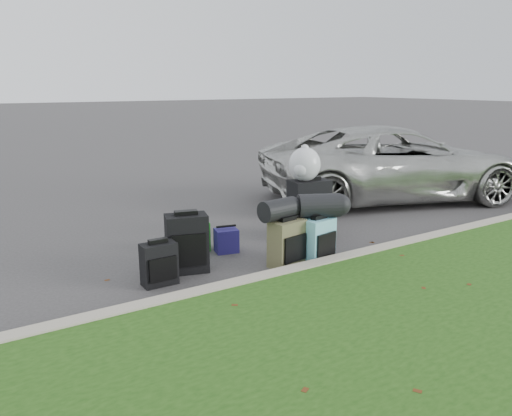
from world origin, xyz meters
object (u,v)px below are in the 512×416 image
suitcase_large_black_right (309,209)px  tote_navy (226,241)px  suitcase_olive (287,244)px  suitcase_small_black (159,264)px  suitcase_large_black_left (187,243)px  tote_green (195,236)px  suitcase_teal (318,241)px  suv (394,163)px

suitcase_large_black_right → tote_navy: size_ratio=2.70×
suitcase_olive → tote_navy: bearing=103.4°
suitcase_olive → suitcase_large_black_right: suitcase_large_black_right is taller
suitcase_olive → tote_navy: 0.94m
suitcase_small_black → suitcase_large_black_left: bearing=25.2°
suitcase_olive → tote_green: (-0.67, 1.15, -0.09)m
suitcase_teal → suitcase_olive: bearing=156.7°
suitcase_teal → tote_green: 1.65m
suitcase_large_black_left → tote_navy: (0.73, 0.37, -0.19)m
suitcase_teal → suitcase_large_black_left: bearing=148.7°
suitcase_teal → suitcase_large_black_right: (0.55, 0.90, 0.14)m
suitcase_teal → tote_navy: suitcase_teal is taller
suitcase_small_black → tote_navy: size_ratio=1.53×
suitcase_small_black → suitcase_olive: 1.54m
suitcase_small_black → suitcase_large_black_right: suitcase_large_black_right is taller
suv → suitcase_small_black: suv is taller
tote_green → tote_navy: bearing=-33.4°
suitcase_olive → tote_green: suitcase_olive is taller
suitcase_small_black → suitcase_teal: size_ratio=0.84×
tote_navy → suitcase_teal: bearing=-39.0°
suitcase_small_black → suv: bearing=16.8°
suitcase_small_black → suitcase_large_black_left: 0.49m
suv → suitcase_large_black_right: bearing=129.6°
suitcase_olive → suitcase_large_black_right: bearing=30.7°
suv → tote_navy: 4.38m
suitcase_large_black_left → suitcase_olive: bearing=-8.9°
tote_green → suv: bearing=17.9°
suitcase_small_black → suitcase_olive: suitcase_olive is taller
suv → suitcase_large_black_right: (-2.91, -1.10, -0.28)m
suitcase_large_black_right → suitcase_large_black_left: bearing=-163.9°
suv → suitcase_large_black_left: (-4.95, -1.40, -0.35)m
suitcase_large_black_right → suitcase_teal: bearing=-113.9°
suitcase_small_black → suitcase_teal: 1.96m
suitcase_large_black_left → tote_navy: size_ratio=2.22×
suitcase_large_black_right → tote_navy: 1.34m
suitcase_small_black → suitcase_teal: bearing=-11.3°
suitcase_small_black → suitcase_large_black_left: (0.43, 0.20, 0.11)m
suv → tote_green: (-4.54, -0.75, -0.50)m
suv → tote_green: bearing=118.3°
suitcase_large_black_left → tote_green: 0.79m
tote_green → suitcase_large_black_right: bearing=-3.6°
suitcase_large_black_right → tote_green: bearing=175.6°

